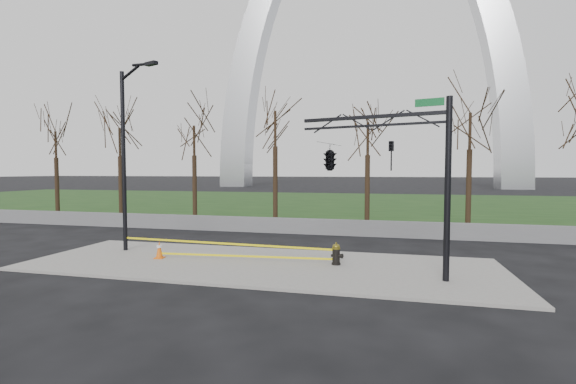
% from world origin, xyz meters
% --- Properties ---
extents(ground, '(500.00, 500.00, 0.00)m').
position_xyz_m(ground, '(0.00, 0.00, 0.00)').
color(ground, black).
rests_on(ground, ground).
extents(sidewalk, '(18.00, 6.00, 0.10)m').
position_xyz_m(sidewalk, '(0.00, 0.00, 0.05)').
color(sidewalk, gray).
rests_on(sidewalk, ground).
extents(grass_strip, '(120.00, 40.00, 0.06)m').
position_xyz_m(grass_strip, '(0.00, 30.00, 0.03)').
color(grass_strip, '#193814').
rests_on(grass_strip, ground).
extents(guardrail, '(60.00, 0.30, 0.90)m').
position_xyz_m(guardrail, '(0.00, 8.00, 0.45)').
color(guardrail, '#59595B').
rests_on(guardrail, ground).
extents(gateway_arch, '(66.00, 6.00, 65.00)m').
position_xyz_m(gateway_arch, '(0.00, 75.00, 32.50)').
color(gateway_arch, silver).
rests_on(gateway_arch, ground).
extents(tree_row, '(59.28, 4.00, 8.29)m').
position_xyz_m(tree_row, '(6.64, 12.00, 4.14)').
color(tree_row, black).
rests_on(tree_row, ground).
extents(fire_hydrant, '(0.53, 0.36, 0.85)m').
position_xyz_m(fire_hydrant, '(2.94, 0.47, 0.49)').
color(fire_hydrant, black).
rests_on(fire_hydrant, sidewalk).
extents(traffic_cone, '(0.39, 0.39, 0.69)m').
position_xyz_m(traffic_cone, '(-4.17, -0.15, 0.45)').
color(traffic_cone, '#E15C0B').
rests_on(traffic_cone, sidewalk).
extents(street_light, '(2.30, 0.96, 8.21)m').
position_xyz_m(street_light, '(-6.36, 0.91, 4.69)').
color(street_light, black).
rests_on(street_light, ground).
extents(traffic_signal_mast, '(4.99, 2.54, 6.00)m').
position_xyz_m(traffic_signal_mast, '(3.49, -0.19, 4.15)').
color(traffic_signal_mast, black).
rests_on(traffic_signal_mast, ground).
extents(caution_tape, '(9.51, 1.14, 0.43)m').
position_xyz_m(caution_tape, '(-1.31, 0.49, 0.50)').
color(caution_tape, yellow).
rests_on(caution_tape, ground).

